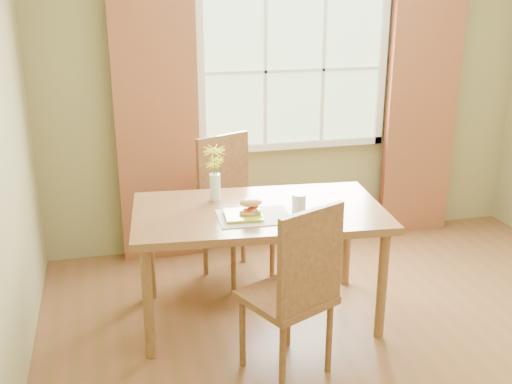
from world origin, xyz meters
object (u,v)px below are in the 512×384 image
at_px(chair_far, 231,201).
at_px(croissant_sandwich, 251,207).
at_px(chair_near, 297,286).
at_px(water_glass, 299,205).
at_px(flower_vase, 215,168).
at_px(dining_table, 259,221).

xyz_separation_m(chair_far, croissant_sandwich, (-0.05, -0.85, 0.26)).
relative_size(chair_near, water_glass, 8.12).
bearing_deg(chair_near, flower_vase, 82.02).
height_order(croissant_sandwich, flower_vase, flower_vase).
xyz_separation_m(dining_table, water_glass, (0.22, -0.15, 0.14)).
distance_m(chair_far, flower_vase, 0.65).
xyz_separation_m(dining_table, chair_far, (-0.04, 0.71, -0.10)).
relative_size(chair_near, flower_vase, 2.85).
height_order(dining_table, water_glass, water_glass).
height_order(dining_table, chair_far, chair_far).
bearing_deg(dining_table, croissant_sandwich, -116.82).
bearing_deg(water_glass, croissant_sandwich, 178.04).
xyz_separation_m(chair_near, water_glass, (0.18, 0.56, 0.27)).
bearing_deg(croissant_sandwich, chair_near, -79.98).
relative_size(croissant_sandwich, flower_vase, 0.41).
distance_m(chair_near, chair_far, 1.41).
bearing_deg(chair_far, croissant_sandwich, -117.16).
bearing_deg(chair_far, dining_table, -110.74).
distance_m(water_glass, flower_vase, 0.63).
relative_size(dining_table, chair_far, 1.54).
height_order(water_glass, flower_vase, flower_vase).
relative_size(dining_table, chair_near, 1.59).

